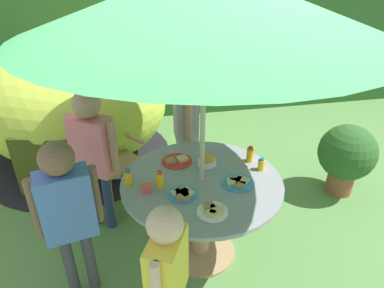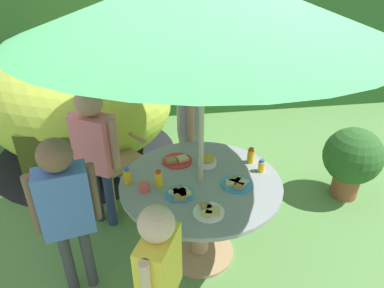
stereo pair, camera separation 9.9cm
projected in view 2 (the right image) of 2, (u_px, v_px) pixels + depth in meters
ground_plane at (200, 252)px, 2.89m from camera, size 10.00×10.00×0.02m
hedge_backdrop at (164, 49)px, 5.21m from camera, size 9.00×0.70×1.96m
garden_table at (200, 201)px, 2.62m from camera, size 1.22×1.22×0.74m
patio_umbrella at (203, 0)px, 1.93m from camera, size 2.24×2.24×2.19m
wooden_chair at (112, 150)px, 3.39m from camera, size 0.62×0.61×0.91m
dome_tent at (79, 102)px, 4.01m from camera, size 2.71×2.71×1.42m
potted_plant at (352, 158)px, 3.37m from camera, size 0.57×0.57×0.77m
child_in_grey_shirt at (189, 113)px, 3.21m from camera, size 0.24×0.48×1.42m
child_in_pink_shirt at (95, 144)px, 2.82m from camera, size 0.39×0.34×1.32m
child_in_blue_shirt at (65, 201)px, 2.20m from camera, size 0.42×0.25×1.27m
child_in_yellow_shirt at (159, 268)px, 1.83m from camera, size 0.27×0.36×1.14m
snack_bowl at (207, 161)px, 2.69m from camera, size 0.15×0.15×0.08m
plate_front_edge at (209, 211)px, 2.20m from camera, size 0.21×0.21×0.03m
plate_center_back at (180, 193)px, 2.36m from camera, size 0.20×0.20×0.03m
plate_near_left at (177, 160)px, 2.76m from camera, size 0.25×0.25×0.03m
plate_far_left at (237, 183)px, 2.47m from camera, size 0.23×0.23×0.03m
juice_bottle_near_right at (158, 179)px, 2.44m from camera, size 0.06×0.06×0.13m
juice_bottle_far_right at (251, 156)px, 2.72m from camera, size 0.06×0.06×0.13m
juice_bottle_center_front at (262, 166)px, 2.61m from camera, size 0.05×0.05×0.10m
juice_bottle_mid_left at (127, 176)px, 2.47m from camera, size 0.05×0.05×0.13m
cup_near at (145, 187)px, 2.40m from camera, size 0.07×0.07×0.06m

